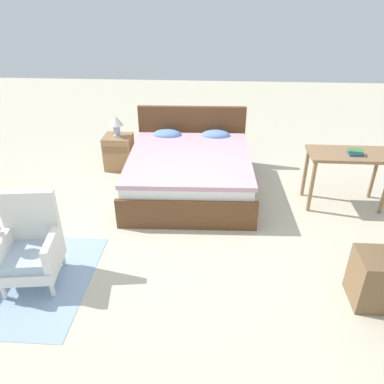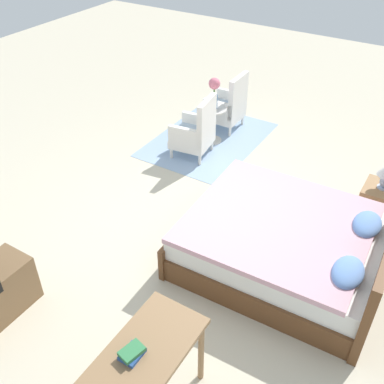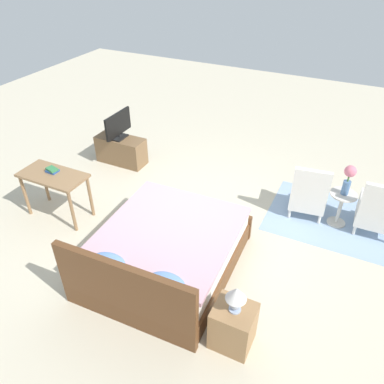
# 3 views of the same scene
# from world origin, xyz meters

# --- Properties ---
(ground_plane) EXTENTS (16.00, 16.00, 0.00)m
(ground_plane) POSITION_xyz_m (0.00, 0.00, 0.00)
(ground_plane) COLOR beige
(floor_rug) EXTENTS (2.10, 1.50, 0.01)m
(floor_rug) POSITION_xyz_m (-1.94, -1.04, 0.00)
(floor_rug) COLOR #8EA8C6
(floor_rug) RESTS_ON ground_plane
(bed) EXTENTS (1.80, 2.11, 0.96)m
(bed) POSITION_xyz_m (0.00, 1.05, 0.30)
(bed) COLOR brown
(bed) RESTS_ON ground_plane
(armchair_by_window_left) EXTENTS (0.55, 0.55, 0.92)m
(armchair_by_window_left) POSITION_xyz_m (-2.44, -0.98, 0.38)
(armchair_by_window_left) COLOR white
(armchair_by_window_left) RESTS_ON floor_rug
(armchair_by_window_right) EXTENTS (0.61, 0.61, 0.92)m
(armchair_by_window_right) POSITION_xyz_m (-1.44, -0.98, 0.38)
(armchair_by_window_right) COLOR white
(armchair_by_window_right) RESTS_ON floor_rug
(side_table) EXTENTS (0.40, 0.40, 0.57)m
(side_table) POSITION_xyz_m (-1.94, -0.96, 0.36)
(side_table) COLOR beige
(side_table) RESTS_ON ground_plane
(flower_vase) EXTENTS (0.17, 0.17, 0.48)m
(flower_vase) POSITION_xyz_m (-1.94, -0.96, 0.86)
(flower_vase) COLOR #4C709E
(flower_vase) RESTS_ON side_table
(nightstand) EXTENTS (0.44, 0.41, 0.55)m
(nightstand) POSITION_xyz_m (-1.20, 1.69, 0.27)
(nightstand) COLOR #997047
(nightstand) RESTS_ON ground_plane
(table_lamp) EXTENTS (0.22, 0.22, 0.33)m
(table_lamp) POSITION_xyz_m (-1.20, 1.69, 0.76)
(table_lamp) COLOR #9EADC6
(table_lamp) RESTS_ON nightstand
(tv_stand) EXTENTS (0.96, 0.40, 0.53)m
(tv_stand) POSITION_xyz_m (2.17, -1.08, 0.26)
(tv_stand) COLOR brown
(tv_stand) RESTS_ON ground_plane
(tv_flatscreen) EXTENTS (0.20, 0.73, 0.51)m
(tv_flatscreen) POSITION_xyz_m (2.17, -1.08, 0.79)
(tv_flatscreen) COLOR black
(tv_flatscreen) RESTS_ON tv_stand
(vanity_desk) EXTENTS (1.04, 0.52, 0.76)m
(vanity_desk) POSITION_xyz_m (2.10, 0.74, 0.65)
(vanity_desk) COLOR #8E6B47
(vanity_desk) RESTS_ON ground_plane
(book_stack) EXTENTS (0.19, 0.15, 0.07)m
(book_stack) POSITION_xyz_m (2.14, 0.68, 0.79)
(book_stack) COLOR #284C8E
(book_stack) RESTS_ON vanity_desk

